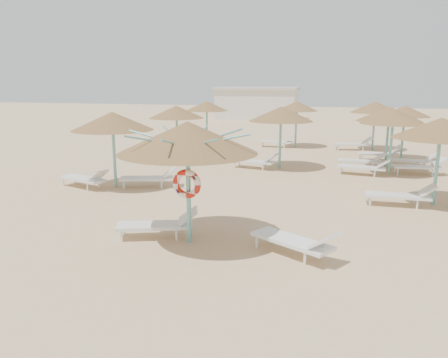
# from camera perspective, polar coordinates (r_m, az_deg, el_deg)

# --- Properties ---
(ground) EXTENTS (120.00, 120.00, 0.00)m
(ground) POSITION_cam_1_polar(r_m,az_deg,el_deg) (10.71, -1.81, -7.90)
(ground) COLOR tan
(ground) RESTS_ON ground
(main_palapa) EXTENTS (3.21, 3.21, 2.88)m
(main_palapa) POSITION_cam_1_polar(r_m,az_deg,el_deg) (9.96, -4.78, 5.37)
(main_palapa) COLOR #66B1AB
(main_palapa) RESTS_ON ground
(lounger_main_a) EXTENTS (2.06, 1.25, 0.72)m
(lounger_main_a) POSITION_cam_1_polar(r_m,az_deg,el_deg) (10.85, -8.34, -5.84)
(lounger_main_a) COLOR white
(lounger_main_a) RESTS_ON ground
(lounger_main_b) EXTENTS (2.07, 1.56, 0.74)m
(lounger_main_b) POSITION_cam_1_polar(r_m,az_deg,el_deg) (9.74, 9.46, -7.98)
(lounger_main_b) COLOR white
(lounger_main_b) RESTS_ON ground
(palapa_field) EXTENTS (18.66, 14.78, 2.72)m
(palapa_field) POSITION_cam_1_polar(r_m,az_deg,el_deg) (19.52, 14.11, 7.96)
(palapa_field) COLOR #66B1AB
(palapa_field) RESTS_ON ground
(service_hut) EXTENTS (8.40, 4.40, 3.25)m
(service_hut) POSITION_cam_1_polar(r_m,az_deg,el_deg) (45.52, 4.35, 9.86)
(service_hut) COLOR silver
(service_hut) RESTS_ON ground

